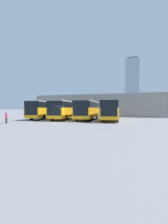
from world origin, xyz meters
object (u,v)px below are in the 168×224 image
pedestrian (6,117)px  bus_1 (88,109)px  bus_0 (111,109)px  bus_3 (46,109)px  bus_2 (66,109)px

pedestrian → bus_1: bearing=-115.6°
bus_0 → pedestrian: bus_0 is taller
bus_0 → bus_3: 12.38m
bus_1 → bus_2: size_ratio=1.00×
bus_2 → pedestrian: bearing=61.6°
bus_0 → bus_2: size_ratio=1.00×
bus_0 → bus_1: (4.13, -0.32, 0.00)m
bus_1 → bus_0: bearing=167.7°
bus_1 → bus_3: bearing=-6.8°
bus_1 → bus_3: (8.26, 0.13, 0.00)m
bus_0 → bus_3: bearing=-8.6°
bus_3 → pedestrian: bearing=83.8°
pedestrian → bus_3: bearing=-76.6°
bus_0 → pedestrian: (12.09, 10.09, -0.97)m
bus_1 → pedestrian: 13.14m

